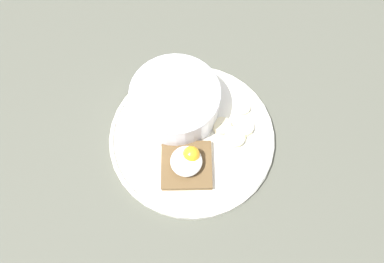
{
  "coord_description": "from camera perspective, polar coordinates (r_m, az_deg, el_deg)",
  "views": [
    {
      "loc": [
        29.3,
        4.78,
        68.95
      ],
      "look_at": [
        0.0,
        0.0,
        5.0
      ],
      "focal_mm": 40.0,
      "sensor_mm": 36.0,
      "label": 1
    }
  ],
  "objects": [
    {
      "name": "banana_slice_left",
      "position": [
        0.75,
        6.69,
        3.14
      ],
      "size": [
        3.22,
        3.22,
        1.04
      ],
      "color": "#FAEDBC",
      "rests_on": "plate"
    },
    {
      "name": "oatmeal_bowl",
      "position": [
        0.72,
        -2.23,
        4.13
      ],
      "size": [
        15.03,
        15.03,
        6.29
      ],
      "color": "white",
      "rests_on": "plate"
    },
    {
      "name": "banana_slice_front",
      "position": [
        0.73,
        6.95,
        0.55
      ],
      "size": [
        3.31,
        3.3,
        1.37
      ],
      "color": "#F6ECB7",
      "rests_on": "plate"
    },
    {
      "name": "plate",
      "position": [
        0.73,
        -0.0,
        -0.73
      ],
      "size": [
        28.03,
        28.03,
        1.6
      ],
      "color": "silver",
      "rests_on": "ground_plane"
    },
    {
      "name": "banana_slice_back",
      "position": [
        0.73,
        4.0,
        0.7
      ],
      "size": [
        3.45,
        3.56,
        1.6
      ],
      "color": "beige",
      "rests_on": "plate"
    },
    {
      "name": "poached_egg",
      "position": [
        0.68,
        -0.57,
        -3.78
      ],
      "size": [
        5.19,
        5.12,
        3.53
      ],
      "color": "white",
      "rests_on": "toast_slice"
    },
    {
      "name": "ground_plane",
      "position": [
        0.74,
        -0.0,
        -1.3
      ],
      "size": [
        120.0,
        120.0,
        2.0
      ],
      "primitive_type": "cube",
      "color": "#484A3F",
      "rests_on": "ground"
    },
    {
      "name": "banana_slice_right",
      "position": [
        0.72,
        5.66,
        -0.8
      ],
      "size": [
        4.86,
        4.9,
        1.85
      ],
      "color": "beige",
      "rests_on": "plate"
    },
    {
      "name": "toast_slice",
      "position": [
        0.7,
        -0.69,
        -4.54
      ],
      "size": [
        9.52,
        9.52,
        1.34
      ],
      "color": "brown",
      "rests_on": "plate"
    }
  ]
}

